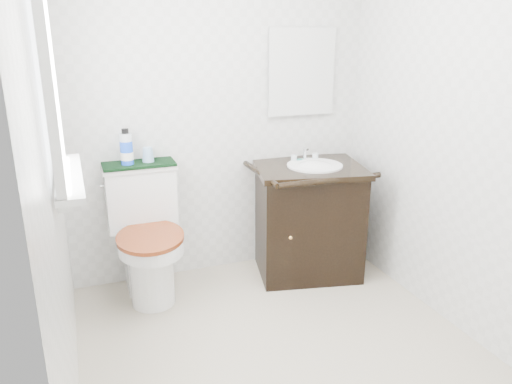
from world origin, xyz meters
TOP-DOWN VIEW (x-y plane):
  - floor at (0.00, 0.00)m, footprint 2.40×2.40m
  - wall_back at (0.00, 1.20)m, footprint 2.40×0.00m
  - wall_front at (0.00, -1.20)m, footprint 2.40×0.00m
  - wall_left at (-1.10, 0.00)m, footprint 0.00×2.40m
  - wall_right at (1.10, 0.00)m, footprint 0.00×2.40m
  - window at (-1.07, 0.25)m, footprint 0.02×0.70m
  - mirror at (0.62, 1.18)m, footprint 0.50×0.02m
  - toilet at (-0.60, 0.96)m, footprint 0.49×0.68m
  - vanity at (0.57, 0.90)m, footprint 0.87×0.79m
  - trash_bin at (0.42, 1.10)m, footprint 0.20×0.16m
  - towel at (-0.60, 1.09)m, footprint 0.47×0.22m
  - mouthwash_bottle at (-0.67, 1.08)m, footprint 0.08×0.08m
  - cup at (-0.53, 1.10)m, footprint 0.08×0.08m
  - soap_bar at (0.55, 1.04)m, footprint 0.07×0.05m

SIDE VIEW (x-z plane):
  - floor at x=0.00m, z-range 0.00..0.00m
  - trash_bin at x=0.42m, z-range 0.00..0.28m
  - toilet at x=-0.60m, z-range -0.06..0.83m
  - vanity at x=0.57m, z-range -0.03..0.89m
  - soap_bar at x=0.55m, z-range 0.82..0.84m
  - towel at x=-0.60m, z-range 0.88..0.90m
  - cup at x=-0.53m, z-range 0.90..1.00m
  - mouthwash_bottle at x=-0.67m, z-range 0.89..1.13m
  - wall_back at x=0.00m, z-range 0.00..2.40m
  - wall_front at x=0.00m, z-range 0.00..2.40m
  - wall_left at x=-1.10m, z-range 0.00..2.40m
  - wall_right at x=1.10m, z-range 0.00..2.40m
  - mirror at x=0.62m, z-range 1.15..1.75m
  - window at x=-1.07m, z-range 1.10..2.00m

